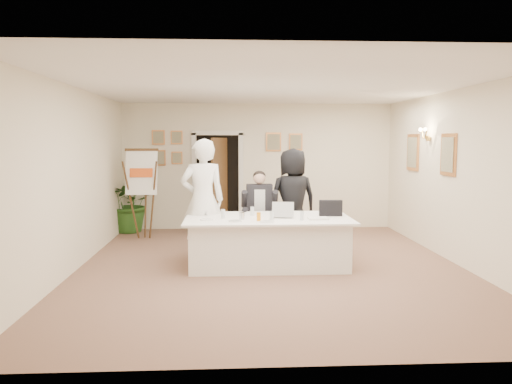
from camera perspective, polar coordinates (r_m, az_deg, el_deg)
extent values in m
plane|color=brown|center=(7.95, 1.68, -8.53)|extent=(7.00, 7.00, 0.00)
cube|color=white|center=(7.75, 1.74, 11.96)|extent=(6.00, 7.00, 0.02)
cube|color=#EDE0C8|center=(11.21, 0.21, 2.93)|extent=(6.00, 0.10, 2.80)
cube|color=#EDE0C8|center=(4.26, 5.65, -1.97)|extent=(6.00, 0.10, 2.80)
cube|color=#EDE0C8|center=(8.05, -20.10, 1.40)|extent=(0.10, 7.00, 2.80)
cube|color=#EDE0C8|center=(8.52, 22.26, 1.55)|extent=(0.10, 7.00, 2.80)
cube|color=black|center=(11.19, -4.39, 1.11)|extent=(0.92, 0.06, 2.10)
cube|color=white|center=(11.18, -7.06, 1.08)|extent=(0.10, 0.06, 2.20)
cube|color=white|center=(11.16, -1.72, 1.11)|extent=(0.10, 0.06, 2.20)
cube|color=#3F2A14|center=(10.77, -4.17, 0.82)|extent=(0.33, 0.81, 2.02)
cube|color=white|center=(7.95, 1.36, -5.76)|extent=(2.42, 1.21, 0.75)
cube|color=white|center=(7.88, 1.37, -3.02)|extent=(2.60, 1.39, 0.03)
cube|color=white|center=(10.09, -12.93, 2.17)|extent=(0.63, 0.21, 0.87)
imported|color=white|center=(8.24, -6.10, -0.94)|extent=(0.83, 0.64, 2.01)
imported|color=black|center=(9.05, 4.20, -0.83)|extent=(1.01, 0.78, 1.84)
imported|color=#26511B|center=(11.17, -14.20, -1.12)|extent=(1.53, 1.48, 1.30)
cube|color=black|center=(8.09, 8.53, -1.83)|extent=(0.37, 0.13, 0.26)
cube|color=white|center=(7.73, 7.09, -3.01)|extent=(0.31, 0.23, 0.03)
cylinder|color=white|center=(7.63, -5.66, -3.17)|extent=(0.24, 0.24, 0.01)
cylinder|color=white|center=(7.46, -2.41, -3.35)|extent=(0.24, 0.24, 0.01)
cylinder|color=white|center=(7.41, 1.25, -3.41)|extent=(0.23, 0.23, 0.01)
cylinder|color=silver|center=(7.78, -3.78, -2.51)|extent=(0.07, 0.07, 0.14)
cylinder|color=silver|center=(7.57, 1.82, -2.74)|extent=(0.08, 0.08, 0.14)
cylinder|color=silver|center=(7.60, 5.27, -2.73)|extent=(0.07, 0.07, 0.14)
cylinder|color=silver|center=(8.07, -0.42, -2.19)|extent=(0.06, 0.06, 0.14)
cylinder|color=orange|center=(7.51, 0.31, -2.84)|extent=(0.07, 0.07, 0.13)
cylinder|color=silver|center=(7.66, -1.62, -2.75)|extent=(0.09, 0.09, 0.11)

